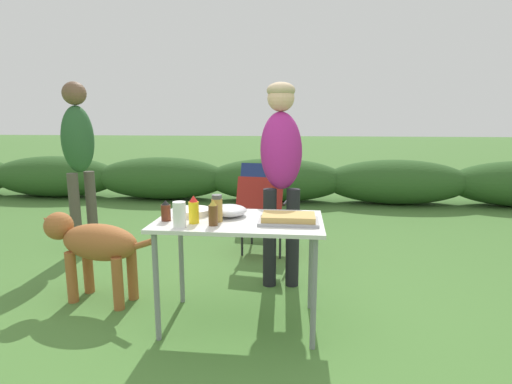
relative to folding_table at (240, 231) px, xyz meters
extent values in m
plane|color=#477533|center=(0.00, 0.00, -0.66)|extent=(60.00, 60.00, 0.00)
ellipsoid|color=#2D5623|center=(-4.00, 4.19, -0.30)|extent=(2.40, 0.90, 0.73)
ellipsoid|color=#2D5623|center=(-2.00, 4.19, -0.30)|extent=(2.40, 0.90, 0.73)
ellipsoid|color=#2D5623|center=(0.00, 4.19, -0.30)|extent=(2.40, 0.90, 0.73)
ellipsoid|color=#2D5623|center=(2.00, 4.19, -0.30)|extent=(2.40, 0.90, 0.73)
cube|color=silver|center=(0.00, 0.00, 0.06)|extent=(1.10, 0.64, 0.02)
cylinder|color=gray|center=(-0.49, -0.27, -0.31)|extent=(0.04, 0.04, 0.71)
cylinder|color=gray|center=(0.49, -0.27, -0.31)|extent=(0.04, 0.04, 0.71)
cylinder|color=gray|center=(-0.49, 0.27, -0.31)|extent=(0.04, 0.04, 0.71)
cylinder|color=gray|center=(0.49, 0.27, -0.31)|extent=(0.04, 0.04, 0.71)
cube|color=#9E9EA3|center=(0.33, -0.05, 0.09)|extent=(0.38, 0.24, 0.02)
cube|color=tan|center=(0.33, -0.05, 0.11)|extent=(0.34, 0.21, 0.04)
cylinder|color=white|center=(-0.35, 0.10, 0.10)|extent=(0.25, 0.25, 0.04)
ellipsoid|color=silver|center=(-0.09, 0.09, 0.11)|extent=(0.26, 0.26, 0.08)
cylinder|color=white|center=(-0.34, -0.24, 0.16)|extent=(0.08, 0.08, 0.16)
cylinder|color=yellow|center=(-0.28, -0.13, 0.15)|extent=(0.07, 0.07, 0.14)
cone|color=red|center=(-0.28, -0.13, 0.24)|extent=(0.06, 0.06, 0.04)
cylinder|color=#562314|center=(-0.47, -0.08, 0.13)|extent=(0.06, 0.06, 0.11)
cone|color=black|center=(-0.47, -0.08, 0.20)|extent=(0.05, 0.05, 0.03)
cylinder|color=brown|center=(-0.14, -0.17, 0.14)|extent=(0.06, 0.06, 0.13)
cone|color=gold|center=(-0.14, -0.17, 0.22)|extent=(0.05, 0.05, 0.04)
cylinder|color=#B2893D|center=(-0.14, -0.07, 0.15)|extent=(0.07, 0.07, 0.15)
cylinder|color=#4C4C4C|center=(-0.14, -0.07, 0.24)|extent=(0.06, 0.06, 0.03)
cylinder|color=black|center=(0.16, 0.66, -0.25)|extent=(0.11, 0.11, 0.83)
cylinder|color=black|center=(0.35, 0.68, -0.25)|extent=(0.11, 0.11, 0.83)
ellipsoid|color=#931E70|center=(0.24, 0.79, 0.48)|extent=(0.40, 0.52, 0.72)
sphere|color=#DBAD89|center=(0.23, 0.92, 0.91)|extent=(0.23, 0.23, 0.23)
ellipsoid|color=tan|center=(0.23, 0.92, 0.97)|extent=(0.24, 0.24, 0.14)
cylinder|color=#4C473D|center=(-1.92, 1.28, -0.24)|extent=(0.11, 0.11, 0.85)
cylinder|color=#4C473D|center=(-1.83, 1.44, -0.24)|extent=(0.11, 0.11, 0.85)
ellipsoid|color=#28562D|center=(-1.87, 1.36, 0.53)|extent=(0.38, 0.42, 0.68)
sphere|color=brown|center=(-1.87, 1.36, 0.99)|extent=(0.23, 0.23, 0.23)
cylinder|color=#9E5B2D|center=(-0.92, 0.10, -0.46)|extent=(0.08, 0.08, 0.40)
cylinder|color=#9E5B2D|center=(-0.89, 0.28, -0.46)|extent=(0.08, 0.08, 0.40)
cylinder|color=#9E5B2D|center=(-1.33, 0.18, -0.46)|extent=(0.08, 0.08, 0.40)
cylinder|color=#9E5B2D|center=(-1.30, 0.36, -0.46)|extent=(0.08, 0.08, 0.40)
ellipsoid|color=#9E5B2D|center=(-1.11, 0.23, -0.19)|extent=(0.68, 0.40, 0.28)
sphere|color=#9E5B2D|center=(-1.48, 0.30, -0.09)|extent=(0.22, 0.22, 0.22)
cone|color=#9E5B2D|center=(-1.56, 0.32, -0.06)|extent=(0.18, 0.14, 0.16)
cylinder|color=#9E5B2D|center=(-0.76, 0.16, -0.18)|extent=(0.21, 0.09, 0.11)
cube|color=navy|center=(-0.10, 2.78, -0.28)|extent=(0.52, 0.52, 0.03)
cube|color=navy|center=(-0.13, 2.50, -0.05)|extent=(0.48, 0.22, 0.44)
cylinder|color=black|center=(-0.32, 2.61, -0.47)|extent=(0.02, 0.02, 0.38)
cylinder|color=black|center=(0.08, 2.55, -0.47)|extent=(0.02, 0.02, 0.38)
cylinder|color=black|center=(-0.27, 3.00, -0.47)|extent=(0.02, 0.02, 0.38)
cylinder|color=black|center=(0.13, 2.95, -0.47)|extent=(0.02, 0.02, 0.38)
cylinder|color=black|center=(-0.32, 2.81, -0.10)|extent=(0.08, 0.41, 0.02)
cylinder|color=black|center=(0.13, 2.74, -0.10)|extent=(0.08, 0.41, 0.02)
cube|color=maroon|center=(0.05, 1.54, -0.28)|extent=(0.52, 0.52, 0.03)
cube|color=maroon|center=(0.01, 1.27, -0.05)|extent=(0.48, 0.22, 0.44)
cylinder|color=black|center=(-0.18, 1.37, -0.47)|extent=(0.02, 0.02, 0.38)
cylinder|color=black|center=(0.22, 1.32, -0.47)|extent=(0.02, 0.02, 0.38)
cylinder|color=black|center=(-0.12, 1.77, -0.47)|extent=(0.02, 0.02, 0.38)
cylinder|color=black|center=(0.27, 1.71, -0.47)|extent=(0.02, 0.02, 0.38)
cylinder|color=black|center=(-0.18, 1.58, -0.10)|extent=(0.08, 0.41, 0.02)
cylinder|color=black|center=(0.27, 1.51, -0.10)|extent=(0.08, 0.41, 0.02)
camera|label=1|loc=(0.38, -2.55, 0.74)|focal=28.00mm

